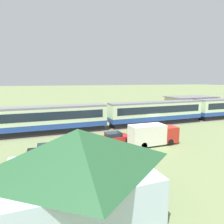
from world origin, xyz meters
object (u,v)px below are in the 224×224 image
at_px(passenger_train, 158,112).
at_px(station_building, 190,104).
at_px(cottage_dark_green_roof, 79,169).
at_px(parked_car_black, 50,150).
at_px(delivery_truck_red, 153,134).
at_px(parked_car_red, 114,137).

height_order(passenger_train, station_building, passenger_train).
height_order(cottage_dark_green_roof, parked_car_black, cottage_dark_green_roof).
distance_m(passenger_train, delivery_truck_red, 12.74).
bearing_deg(cottage_dark_green_roof, parked_car_black, 96.38).
bearing_deg(passenger_train, station_building, 31.76).
relative_size(passenger_train, parked_car_black, 12.05).
relative_size(passenger_train, station_building, 4.70).
relative_size(cottage_dark_green_roof, delivery_truck_red, 1.44).
xyz_separation_m(parked_car_black, parked_car_red, (8.21, 2.09, 0.01)).
bearing_deg(delivery_truck_red, station_building, 40.42).
bearing_deg(parked_car_black, cottage_dark_green_roof, -81.32).
xyz_separation_m(passenger_train, parked_car_red, (-11.52, -7.42, -1.72)).
distance_m(cottage_dark_green_roof, parked_car_red, 14.39).
height_order(station_building, cottage_dark_green_roof, cottage_dark_green_roof).
distance_m(parked_car_black, parked_car_red, 8.47).
xyz_separation_m(station_building, parked_car_red, (-28.55, -17.97, -1.37)).
relative_size(station_building, cottage_dark_green_roof, 1.34).
xyz_separation_m(station_building, cottage_dark_green_roof, (-35.61, -30.33, 0.73)).
xyz_separation_m(station_building, parked_car_black, (-36.76, -20.06, -1.38)).
relative_size(station_building, parked_car_black, 2.57).
height_order(cottage_dark_green_roof, delivery_truck_red, cottage_dark_green_roof).
xyz_separation_m(cottage_dark_green_roof, parked_car_black, (-1.15, 10.27, -2.11)).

